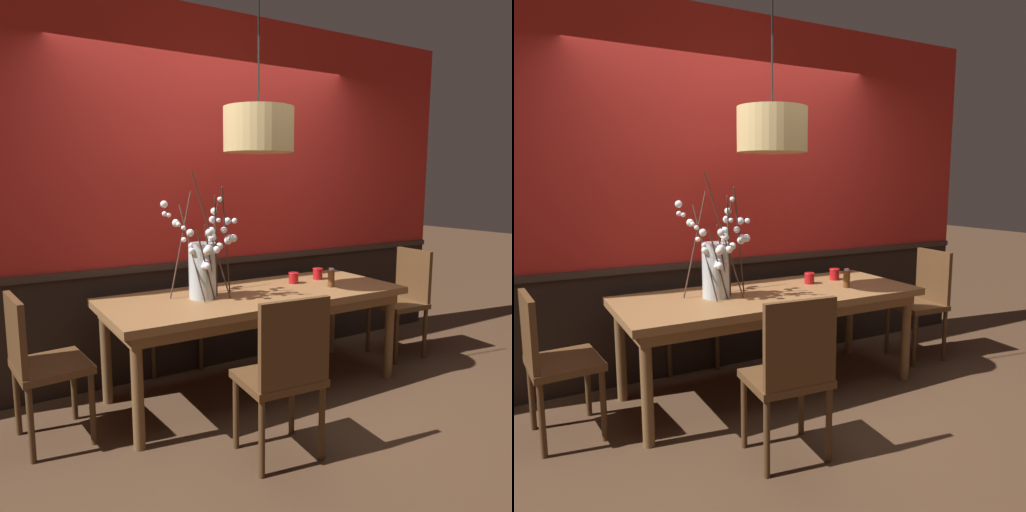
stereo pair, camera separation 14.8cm
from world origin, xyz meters
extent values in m
plane|color=#4C3321|center=(0.00, 0.00, 0.00)|extent=(24.00, 24.00, 0.00)
cube|color=black|center=(0.00, 0.66, 0.44)|extent=(4.96, 0.12, 0.87)
cube|color=#31241E|center=(0.00, 0.65, 0.89)|extent=(4.96, 0.14, 0.05)
cube|color=#B2231E|center=(0.00, 0.66, 1.87)|extent=(4.96, 0.12, 1.99)
cube|color=olive|center=(0.00, 0.00, 0.72)|extent=(2.20, 0.88, 0.05)
cube|color=brown|center=(0.00, 0.00, 0.65)|extent=(2.09, 0.78, 0.08)
cylinder|color=brown|center=(-1.01, -0.35, 0.35)|extent=(0.07, 0.07, 0.69)
cylinder|color=brown|center=(1.01, -0.35, 0.35)|extent=(0.07, 0.07, 0.69)
cylinder|color=brown|center=(-1.01, 0.35, 0.35)|extent=(0.07, 0.07, 0.69)
cylinder|color=brown|center=(1.01, 0.35, 0.35)|extent=(0.07, 0.07, 0.69)
cube|color=brown|center=(-0.38, 0.76, 0.46)|extent=(0.49, 0.46, 0.04)
cube|color=brown|center=(-0.36, 0.95, 0.70)|extent=(0.44, 0.07, 0.44)
cylinder|color=#492F1A|center=(-0.19, 0.56, 0.22)|extent=(0.04, 0.04, 0.44)
cylinder|color=#492F1A|center=(-0.59, 0.59, 0.22)|extent=(0.04, 0.04, 0.44)
cylinder|color=#492F1A|center=(-0.16, 0.93, 0.22)|extent=(0.04, 0.04, 0.44)
cylinder|color=#492F1A|center=(-0.56, 0.96, 0.22)|extent=(0.04, 0.04, 0.44)
cube|color=brown|center=(0.30, 0.79, 0.45)|extent=(0.48, 0.47, 0.04)
cube|color=brown|center=(0.31, 0.99, 0.70)|extent=(0.42, 0.07, 0.46)
cylinder|color=#492F1A|center=(0.47, 0.59, 0.22)|extent=(0.04, 0.04, 0.43)
cylinder|color=#492F1A|center=(0.09, 0.63, 0.22)|extent=(0.04, 0.04, 0.43)
cylinder|color=#492F1A|center=(0.50, 0.96, 0.22)|extent=(0.04, 0.04, 0.43)
cylinder|color=#492F1A|center=(0.12, 1.00, 0.22)|extent=(0.04, 0.04, 0.43)
cube|color=brown|center=(-1.41, 0.02, 0.46)|extent=(0.43, 0.47, 0.04)
cube|color=brown|center=(-1.59, 0.00, 0.70)|extent=(0.07, 0.42, 0.42)
cylinder|color=#492F1A|center=(-1.26, 0.22, 0.22)|extent=(0.04, 0.04, 0.44)
cylinder|color=#492F1A|center=(-1.22, -0.16, 0.22)|extent=(0.04, 0.04, 0.44)
cylinder|color=#492F1A|center=(-1.59, 0.19, 0.22)|extent=(0.04, 0.04, 0.44)
cylinder|color=#492F1A|center=(-1.56, -0.19, 0.22)|extent=(0.04, 0.04, 0.44)
cube|color=brown|center=(1.45, -0.02, 0.47)|extent=(0.42, 0.43, 0.04)
cube|color=brown|center=(1.63, -0.03, 0.72)|extent=(0.06, 0.39, 0.46)
cylinder|color=#492F1A|center=(1.28, -0.18, 0.22)|extent=(0.04, 0.04, 0.45)
cylinder|color=#492F1A|center=(1.30, 0.17, 0.22)|extent=(0.04, 0.04, 0.45)
cylinder|color=#492F1A|center=(1.61, -0.20, 0.22)|extent=(0.04, 0.04, 0.45)
cylinder|color=#492F1A|center=(1.63, 0.15, 0.22)|extent=(0.04, 0.04, 0.45)
cube|color=brown|center=(-0.34, -0.81, 0.46)|extent=(0.46, 0.42, 0.04)
cube|color=brown|center=(-0.36, -0.98, 0.71)|extent=(0.42, 0.07, 0.47)
cylinder|color=#492F1A|center=(-0.52, -0.63, 0.22)|extent=(0.04, 0.04, 0.43)
cylinder|color=#492F1A|center=(-0.14, -0.66, 0.22)|extent=(0.04, 0.04, 0.43)
cylinder|color=#492F1A|center=(-0.54, -0.96, 0.22)|extent=(0.04, 0.04, 0.43)
cylinder|color=#492F1A|center=(-0.17, -0.99, 0.22)|extent=(0.04, 0.04, 0.43)
cylinder|color=silver|center=(-0.40, 0.05, 0.94)|extent=(0.19, 0.19, 0.38)
cylinder|color=silver|center=(-0.40, 0.05, 0.79)|extent=(0.17, 0.17, 0.08)
cylinder|color=#472D23|center=(-0.49, 0.21, 1.11)|extent=(0.25, 0.19, 0.73)
sphere|color=white|center=(-0.50, 0.26, 1.25)|extent=(0.05, 0.05, 0.05)
sphere|color=white|center=(-0.54, 0.31, 1.31)|extent=(0.04, 0.04, 0.04)
sphere|color=white|center=(-0.58, 0.28, 1.32)|extent=(0.04, 0.04, 0.04)
sphere|color=white|center=(-0.57, 0.32, 1.39)|extent=(0.05, 0.05, 0.05)
sphere|color=white|center=(-0.50, 0.23, 1.25)|extent=(0.03, 0.03, 0.03)
sphere|color=white|center=(-0.47, 0.20, 1.14)|extent=(0.04, 0.04, 0.04)
cylinder|color=#472D23|center=(-0.26, -0.03, 1.13)|extent=(0.19, 0.25, 0.76)
sphere|color=white|center=(-0.25, -0.06, 1.17)|extent=(0.05, 0.05, 0.05)
sphere|color=white|center=(-0.21, -0.07, 1.28)|extent=(0.04, 0.04, 0.04)
sphere|color=white|center=(-0.25, -0.08, 1.16)|extent=(0.05, 0.05, 0.05)
sphere|color=white|center=(-0.25, -0.05, 1.15)|extent=(0.05, 0.05, 0.05)
sphere|color=white|center=(-0.22, -0.06, 1.16)|extent=(0.05, 0.05, 0.05)
cylinder|color=#472D23|center=(-0.42, -0.05, 0.99)|extent=(0.15, 0.05, 0.49)
sphere|color=white|center=(-0.41, -0.08, 1.11)|extent=(0.06, 0.06, 0.06)
sphere|color=white|center=(-0.43, -0.04, 0.98)|extent=(0.04, 0.04, 0.04)
sphere|color=white|center=(-0.43, -0.10, 1.09)|extent=(0.06, 0.06, 0.06)
sphere|color=white|center=(-0.42, -0.04, 1.00)|extent=(0.05, 0.05, 0.05)
sphere|color=white|center=(-0.43, -0.09, 0.99)|extent=(0.05, 0.05, 0.05)
sphere|color=white|center=(-0.44, -0.14, 1.22)|extent=(0.05, 0.05, 0.05)
cylinder|color=#472D23|center=(-0.39, -0.04, 1.01)|extent=(0.13, 0.10, 0.52)
sphere|color=white|center=(-0.37, -0.05, 1.18)|extent=(0.05, 0.05, 0.05)
sphere|color=white|center=(-0.37, -0.02, 1.01)|extent=(0.04, 0.04, 0.04)
sphere|color=white|center=(-0.36, -0.09, 1.10)|extent=(0.05, 0.05, 0.05)
cylinder|color=#472D23|center=(-0.33, 0.06, 1.08)|extent=(0.09, 0.10, 0.66)
sphere|color=white|center=(-0.31, 0.05, 1.11)|extent=(0.04, 0.04, 0.04)
sphere|color=white|center=(-0.27, 0.11, 1.34)|extent=(0.05, 0.05, 0.05)
sphere|color=white|center=(-0.32, 0.06, 1.29)|extent=(0.03, 0.03, 0.03)
sphere|color=white|center=(-0.29, 0.10, 1.28)|extent=(0.05, 0.05, 0.05)
sphere|color=white|center=(-0.33, 0.04, 1.21)|extent=(0.06, 0.06, 0.06)
sphere|color=white|center=(-0.33, 0.08, 1.18)|extent=(0.05, 0.05, 0.05)
cylinder|color=#472D23|center=(-0.33, -0.03, 1.10)|extent=(0.10, 0.17, 0.71)
sphere|color=white|center=(-0.29, -0.07, 1.22)|extent=(0.04, 0.04, 0.04)
sphere|color=white|center=(-0.26, -0.05, 1.28)|extent=(0.05, 0.05, 0.05)
sphere|color=white|center=(-0.30, -0.01, 1.11)|extent=(0.05, 0.05, 0.05)
cylinder|color=#472D23|center=(-0.49, 0.02, 1.07)|extent=(0.09, 0.23, 0.64)
sphere|color=white|center=(-0.54, 0.04, 1.24)|extent=(0.03, 0.03, 0.03)
sphere|color=white|center=(-0.49, 0.02, 1.12)|extent=(0.03, 0.03, 0.03)
sphere|color=white|center=(-0.49, 0.01, 1.09)|extent=(0.04, 0.04, 0.04)
sphere|color=white|center=(-0.52, -0.02, 1.21)|extent=(0.05, 0.05, 0.05)
cylinder|color=#472D23|center=(-0.38, -0.07, 1.18)|extent=(0.29, 0.02, 0.86)
sphere|color=white|center=(-0.37, -0.03, 1.15)|extent=(0.03, 0.03, 0.03)
sphere|color=white|center=(-0.35, -0.11, 1.29)|extent=(0.03, 0.03, 0.03)
sphere|color=white|center=(-0.35, -0.13, 1.43)|extent=(0.03, 0.03, 0.03)
cylinder|color=red|center=(0.69, 0.15, 0.79)|extent=(0.08, 0.08, 0.09)
torus|color=red|center=(0.69, 0.15, 0.83)|extent=(0.08, 0.08, 0.01)
cylinder|color=silver|center=(0.69, 0.15, 0.78)|extent=(0.06, 0.06, 0.05)
cylinder|color=red|center=(0.42, 0.12, 0.79)|extent=(0.08, 0.08, 0.09)
torus|color=red|center=(0.42, 0.12, 0.83)|extent=(0.08, 0.08, 0.01)
cylinder|color=silver|center=(0.42, 0.12, 0.78)|extent=(0.05, 0.05, 0.04)
cylinder|color=brown|center=(0.59, -0.13, 0.81)|extent=(0.05, 0.05, 0.13)
cylinder|color=beige|center=(0.59, -0.13, 0.88)|extent=(0.04, 0.04, 0.02)
cylinder|color=tan|center=(-0.02, -0.06, 1.89)|extent=(0.48, 0.48, 0.30)
sphere|color=#F9EAB7|center=(-0.02, -0.06, 1.85)|extent=(0.14, 0.14, 0.14)
cylinder|color=black|center=(-0.02, -0.06, 2.45)|extent=(0.01, 0.01, 0.82)
camera|label=1|loc=(-1.80, -2.98, 1.55)|focal=34.40mm
camera|label=2|loc=(-1.67, -3.05, 1.55)|focal=34.40mm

